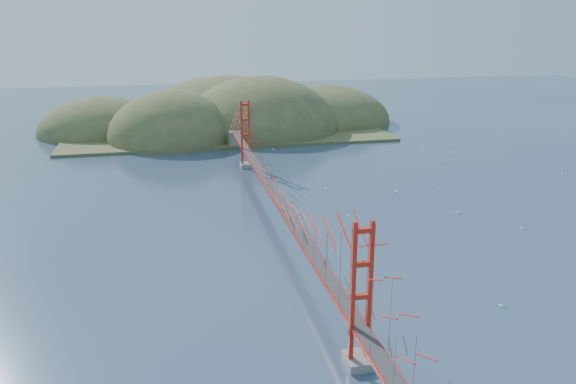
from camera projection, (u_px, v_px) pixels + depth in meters
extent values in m
plane|color=#2D425B|center=(280.00, 227.00, 70.88)|extent=(320.00, 320.00, 0.00)
cube|color=gray|center=(358.00, 360.00, 42.82)|extent=(2.00, 2.40, 0.70)
cube|color=gray|center=(246.00, 165.00, 98.74)|extent=(2.00, 2.40, 0.70)
cube|color=red|center=(280.00, 202.00, 69.89)|extent=(1.40, 92.00, 0.16)
cube|color=red|center=(280.00, 204.00, 69.95)|extent=(1.33, 92.00, 0.24)
cube|color=#38383A|center=(280.00, 201.00, 69.86)|extent=(1.19, 92.00, 0.03)
cube|color=gray|center=(235.00, 139.00, 113.26)|extent=(2.20, 2.60, 3.30)
cube|color=olive|center=(225.00, 129.00, 130.46)|extent=(70.00, 40.00, 0.60)
ellipsoid|color=olive|center=(174.00, 140.00, 120.65)|extent=(28.00, 28.00, 21.00)
ellipsoid|color=olive|center=(261.00, 130.00, 130.29)|extent=(36.00, 36.00, 25.00)
ellipsoid|color=olive|center=(326.00, 121.00, 141.38)|extent=(32.00, 32.00, 18.00)
ellipsoid|color=olive|center=(102.00, 132.00, 128.59)|extent=(28.00, 28.00, 16.00)
ellipsoid|color=olive|center=(227.00, 119.00, 143.98)|extent=(44.00, 44.00, 22.00)
cube|color=white|center=(274.00, 150.00, 111.47)|extent=(0.50, 0.28, 0.09)
cylinder|color=white|center=(274.00, 148.00, 111.40)|extent=(0.01, 0.01, 0.51)
cube|color=white|center=(562.00, 174.00, 94.00)|extent=(0.57, 0.54, 0.11)
cylinder|color=white|center=(562.00, 173.00, 93.90)|extent=(0.02, 0.02, 0.64)
cube|color=white|center=(396.00, 192.00, 84.62)|extent=(0.57, 0.57, 0.11)
cylinder|color=white|center=(396.00, 190.00, 84.52)|extent=(0.02, 0.02, 0.67)
cube|color=white|center=(348.00, 216.00, 74.41)|extent=(0.19, 0.50, 0.09)
cylinder|color=white|center=(348.00, 214.00, 74.33)|extent=(0.01, 0.01, 0.54)
cube|color=white|center=(422.00, 148.00, 112.66)|extent=(0.63, 0.34, 0.11)
cylinder|color=white|center=(422.00, 146.00, 112.56)|extent=(0.02, 0.02, 0.66)
cube|color=white|center=(326.00, 189.00, 86.12)|extent=(0.52, 0.55, 0.10)
cylinder|color=white|center=(326.00, 187.00, 86.02)|extent=(0.02, 0.02, 0.62)
cube|color=white|center=(442.00, 161.00, 102.50)|extent=(0.39, 0.49, 0.09)
cylinder|color=white|center=(442.00, 160.00, 102.42)|extent=(0.01, 0.01, 0.53)
cube|color=white|center=(458.00, 212.00, 75.92)|extent=(0.49, 0.61, 0.11)
cylinder|color=white|center=(458.00, 210.00, 75.82)|extent=(0.02, 0.02, 0.66)
cube|color=white|center=(432.00, 186.00, 87.63)|extent=(0.51, 0.44, 0.09)
cylinder|color=white|center=(432.00, 184.00, 87.54)|extent=(0.01, 0.01, 0.56)
cube|color=white|center=(449.00, 153.00, 108.73)|extent=(0.57, 0.47, 0.10)
cylinder|color=white|center=(449.00, 151.00, 108.64)|extent=(0.02, 0.02, 0.62)
cube|color=white|center=(501.00, 306.00, 51.50)|extent=(0.36, 0.50, 0.09)
cylinder|color=white|center=(501.00, 303.00, 51.42)|extent=(0.01, 0.01, 0.52)
cube|color=white|center=(522.00, 229.00, 70.13)|extent=(0.49, 0.25, 0.09)
cylinder|color=white|center=(522.00, 227.00, 70.06)|extent=(0.01, 0.01, 0.51)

